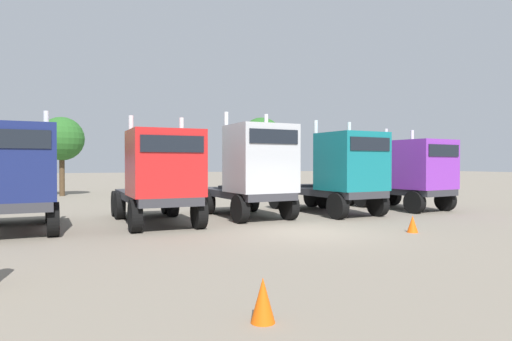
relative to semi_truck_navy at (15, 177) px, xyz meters
The scene contains 11 objects.
ground 9.77m from the semi_truck_navy, 23.02° to the right, with size 200.00×200.00×0.00m, color gray.
semi_truck_navy is the anchor object (origin of this frame).
semi_truck_red 4.72m from the semi_truck_navy, ahead, with size 2.58×6.36×4.06m.
semi_truck_silver 8.73m from the semi_truck_navy, ahead, with size 2.83×5.95×4.45m.
semi_truck_teal 12.79m from the semi_truck_navy, ahead, with size 2.97×6.31×4.21m.
semi_truck_purple 17.19m from the semi_truck_navy, ahead, with size 3.14×5.91×4.01m.
traffic_cone_near 11.48m from the semi_truck_navy, 69.99° to the right, with size 0.36×0.36×0.66m, color #F2590C.
traffic_cone_far 13.17m from the semi_truck_navy, 23.09° to the right, with size 0.36×0.36×0.56m, color #F2590C.
oak_far_left 17.95m from the semi_truck_navy, 84.51° to the left, with size 3.05×3.05×5.55m.
oak_far_centre 23.42m from the semi_truck_navy, 64.17° to the left, with size 3.28×3.28×5.15m.
oak_far_right 22.69m from the semi_truck_navy, 44.02° to the left, with size 3.31×3.31×5.93m.
Camera 1 is at (-7.69, -12.76, 2.31)m, focal length 31.44 mm.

